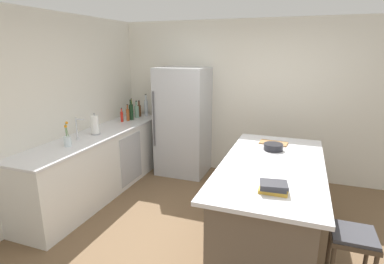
{
  "coord_description": "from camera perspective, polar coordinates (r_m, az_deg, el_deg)",
  "views": [
    {
      "loc": [
        0.68,
        -2.89,
        2.11
      ],
      "look_at": [
        -0.72,
        0.97,
        1.0
      ],
      "focal_mm": 28.44,
      "sensor_mm": 36.0,
      "label": 1
    }
  ],
  "objects": [
    {
      "name": "wine_bottle",
      "position": [
        5.38,
        -11.35,
        3.77
      ],
      "size": [
        0.07,
        0.07,
        0.35
      ],
      "color": "#19381E",
      "rests_on": "counter_run_left"
    },
    {
      "name": "sink_faucet",
      "position": [
        4.38,
        -20.7,
        0.72
      ],
      "size": [
        0.15,
        0.05,
        0.3
      ],
      "color": "silver",
      "rests_on": "counter_run_left"
    },
    {
      "name": "refrigerator",
      "position": [
        5.24,
        -1.67,
        1.96
      ],
      "size": [
        0.83,
        0.73,
        1.84
      ],
      "color": "#B7BABF",
      "rests_on": "ground_plane"
    },
    {
      "name": "counter_run_left",
      "position": [
        4.8,
        -16.85,
        -5.56
      ],
      "size": [
        0.66,
        2.89,
        0.94
      ],
      "color": "silver",
      "rests_on": "ground_plane"
    },
    {
      "name": "cutting_board",
      "position": [
        4.18,
        15.04,
        -1.99
      ],
      "size": [
        0.37,
        0.22,
        0.02
      ],
      "color": "#9E7042",
      "rests_on": "kitchen_island"
    },
    {
      "name": "wall_left",
      "position": [
        4.34,
        -26.88,
        2.72
      ],
      "size": [
        0.1,
        6.0,
        2.6
      ],
      "primitive_type": "cube",
      "color": "silver",
      "rests_on": "ground_plane"
    },
    {
      "name": "kitchen_island",
      "position": [
        3.63,
        14.36,
        -12.38
      ],
      "size": [
        1.08,
        2.24,
        0.91
      ],
      "color": "brown",
      "rests_on": "ground_plane"
    },
    {
      "name": "cookbook_stack",
      "position": [
        2.78,
        15.04,
        -10.01
      ],
      "size": [
        0.26,
        0.22,
        0.09
      ],
      "color": "gold",
      "rests_on": "kitchen_island"
    },
    {
      "name": "soda_bottle",
      "position": [
        5.66,
        -8.61,
        4.6
      ],
      "size": [
        0.07,
        0.07,
        0.4
      ],
      "color": "silver",
      "rests_on": "counter_run_left"
    },
    {
      "name": "vinegar_bottle",
      "position": [
        5.31,
        -11.95,
        3.26
      ],
      "size": [
        0.05,
        0.05,
        0.29
      ],
      "color": "#994C23",
      "rests_on": "counter_run_left"
    },
    {
      "name": "olive_oil_bottle",
      "position": [
        5.49,
        -11.21,
        3.93
      ],
      "size": [
        0.05,
        0.05,
        0.35
      ],
      "color": "olive",
      "rests_on": "counter_run_left"
    },
    {
      "name": "flower_vase",
      "position": [
        4.12,
        -22.33,
        -1.29
      ],
      "size": [
        0.09,
        0.09,
        0.32
      ],
      "color": "silver",
      "rests_on": "counter_run_left"
    },
    {
      "name": "syrup_bottle",
      "position": [
        5.64,
        -9.86,
        4.05
      ],
      "size": [
        0.06,
        0.06,
        0.29
      ],
      "color": "#5B3319",
      "rests_on": "counter_run_left"
    },
    {
      "name": "gin_bottle",
      "position": [
        5.55,
        -10.34,
        3.88
      ],
      "size": [
        0.08,
        0.08,
        0.3
      ],
      "color": "#8CB79E",
      "rests_on": "counter_run_left"
    },
    {
      "name": "mixing_bowl",
      "position": [
        3.9,
        15.0,
        -2.71
      ],
      "size": [
        0.24,
        0.24,
        0.08
      ],
      "color": "black",
      "rests_on": "kitchen_island"
    },
    {
      "name": "paper_towel_roll",
      "position": [
        4.57,
        -17.74,
        1.23
      ],
      "size": [
        0.14,
        0.14,
        0.31
      ],
      "color": "gray",
      "rests_on": "counter_run_left"
    },
    {
      "name": "bar_stool",
      "position": [
        3.0,
        27.83,
        -18.28
      ],
      "size": [
        0.36,
        0.36,
        0.66
      ],
      "color": "#473828",
      "rests_on": "ground_plane"
    },
    {
      "name": "wall_rear",
      "position": [
        5.25,
        12.29,
        5.9
      ],
      "size": [
        6.0,
        0.1,
        2.6
      ],
      "primitive_type": "cube",
      "color": "silver",
      "rests_on": "ground_plane"
    },
    {
      "name": "hot_sauce_bottle",
      "position": [
        5.27,
        -13.02,
        2.89
      ],
      "size": [
        0.05,
        0.05,
        0.24
      ],
      "color": "red",
      "rests_on": "counter_run_left"
    },
    {
      "name": "ground_plane",
      "position": [
        3.64,
        5.78,
        -20.36
      ],
      "size": [
        7.2,
        7.2,
        0.0
      ],
      "primitive_type": "plane",
      "color": "brown"
    }
  ]
}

